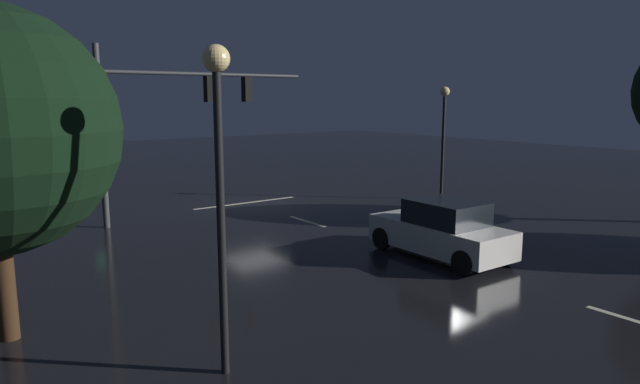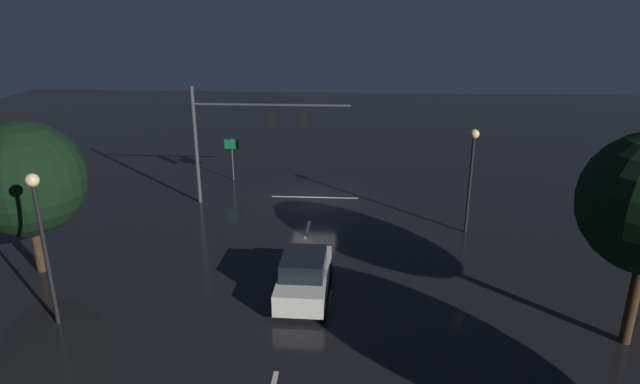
# 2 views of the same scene
# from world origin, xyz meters

# --- Properties ---
(ground_plane) EXTENTS (80.00, 80.00, 0.00)m
(ground_plane) POSITION_xyz_m (0.00, 0.00, 0.00)
(ground_plane) COLOR black
(traffic_signal_assembly) EXTENTS (8.50, 0.47, 6.48)m
(traffic_signal_assembly) POSITION_xyz_m (3.62, 0.47, 4.37)
(traffic_signal_assembly) COLOR #383A3D
(traffic_signal_assembly) RESTS_ON ground_plane
(lane_dash_far) EXTENTS (0.16, 2.20, 0.01)m
(lane_dash_far) POSITION_xyz_m (0.00, 4.00, 0.00)
(lane_dash_far) COLOR beige
(lane_dash_far) RESTS_ON ground_plane
(lane_dash_mid) EXTENTS (0.16, 2.20, 0.01)m
(lane_dash_mid) POSITION_xyz_m (0.00, 10.00, 0.00)
(lane_dash_mid) COLOR beige
(lane_dash_mid) RESTS_ON ground_plane
(lane_dash_near) EXTENTS (0.16, 2.20, 0.01)m
(lane_dash_near) POSITION_xyz_m (0.00, 16.00, 0.00)
(lane_dash_near) COLOR beige
(lane_dash_near) RESTS_ON ground_plane
(stop_bar) EXTENTS (5.00, 0.16, 0.01)m
(stop_bar) POSITION_xyz_m (0.00, -0.72, 0.00)
(stop_bar) COLOR beige
(stop_bar) RESTS_ON ground_plane
(car_approaching) EXTENTS (1.97, 4.40, 1.70)m
(car_approaching) POSITION_xyz_m (-0.42, 10.22, 0.80)
(car_approaching) COLOR silver
(car_approaching) RESTS_ON ground_plane
(street_lamp_left_kerb) EXTENTS (0.44, 0.44, 5.12)m
(street_lamp_left_kerb) POSITION_xyz_m (-7.71, 3.82, 3.58)
(street_lamp_left_kerb) COLOR black
(street_lamp_left_kerb) RESTS_ON ground_plane
(street_lamp_right_kerb) EXTENTS (0.44, 0.44, 5.47)m
(street_lamp_right_kerb) POSITION_xyz_m (7.96, 12.80, 3.79)
(street_lamp_right_kerb) COLOR black
(street_lamp_right_kerb) RESTS_ON ground_plane
(route_sign) EXTENTS (0.90, 0.09, 2.70)m
(route_sign) POSITION_xyz_m (5.37, -3.58, 1.95)
(route_sign) COLOR #383A3D
(route_sign) RESTS_ON ground_plane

